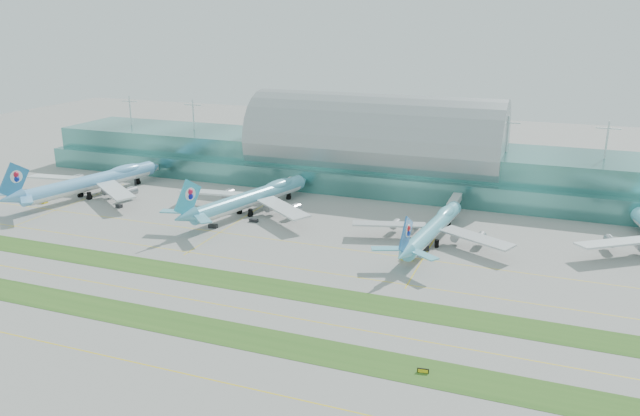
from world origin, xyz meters
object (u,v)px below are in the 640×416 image
at_px(terminal, 375,155).
at_px(airliner_a, 92,181).
at_px(airliner_b, 252,197).
at_px(airliner_c, 433,227).
at_px(taxiway_sign_east, 423,371).

relative_size(terminal, airliner_a, 4.26).
bearing_deg(airliner_b, airliner_c, 8.73).
bearing_deg(taxiway_sign_east, terminal, 102.29).
bearing_deg(taxiway_sign_east, airliner_b, 126.22).
distance_m(airliner_c, taxiway_sign_east, 87.29).
distance_m(airliner_b, airliner_c, 77.28).
bearing_deg(airliner_a, airliner_b, 16.41).
height_order(airliner_a, airliner_c, airliner_a).
bearing_deg(terminal, airliner_a, -149.91).
bearing_deg(airliner_c, terminal, 127.02).
height_order(terminal, taxiway_sign_east, terminal).
relative_size(airliner_a, airliner_b, 1.05).
height_order(terminal, airliner_c, terminal).
bearing_deg(airliner_b, taxiway_sign_east, -30.64).
height_order(airliner_a, taxiway_sign_east, airliner_a).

